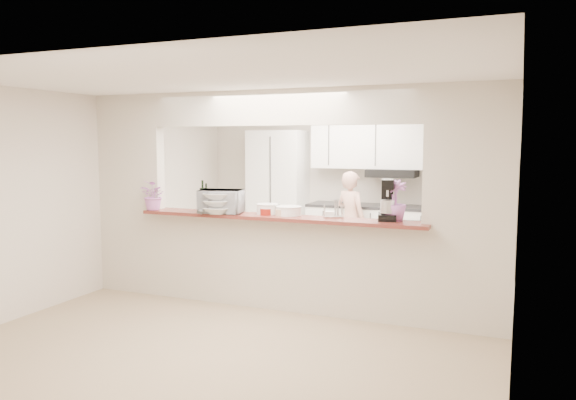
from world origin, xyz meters
The scene contains 19 objects.
floor centered at (0.00, 0.00, 0.00)m, with size 6.00×6.00×0.00m, color tan.
tile_overlay centered at (0.00, 1.55, 0.01)m, with size 5.00×2.90×0.01m, color beige.
partition centered at (0.00, 0.00, 1.48)m, with size 5.00×0.15×2.50m.
bar_counter centered at (0.00, 0.00, 0.58)m, with size 3.40×0.38×1.09m.
kitchen_cabinets centered at (-0.19, 2.72, 0.97)m, with size 3.15×0.62×2.25m.
refrigerator centered at (2.05, 2.65, 0.85)m, with size 0.75×0.70×1.70m, color #A8A7AC.
flower_left centered at (-1.60, -0.15, 1.27)m, with size 0.33×0.28×0.36m, color pink.
wine_bottle_a centered at (-1.05, 0.07, 1.23)m, with size 0.07×0.07×0.37m.
wine_bottle_b centered at (-1.00, 0.07, 1.22)m, with size 0.07×0.07×0.33m.
toaster_oven centered at (-0.70, -0.10, 1.23)m, with size 0.50×0.34×0.27m, color #A8A8AD.
serving_bowls centered at (-0.70, -0.17, 1.21)m, with size 0.32×0.32×0.24m, color silver.
plate_stack_a centered at (-0.16, 0.03, 1.15)m, with size 0.26×0.26×0.12m.
plate_stack_b centered at (0.10, 0.03, 1.14)m, with size 0.30×0.30×0.10m.
red_bowl centered at (-0.15, -0.03, 1.13)m, with size 0.16×0.16×0.07m, color maroon.
tan_bowl centered at (0.05, -0.03, 1.13)m, with size 0.16×0.16×0.08m, color beige.
utensil_caddy centered at (0.63, 0.05, 1.18)m, with size 0.25×0.20×0.20m.
stand_mixer centered at (1.22, 0.06, 1.29)m, with size 0.25×0.33×0.44m.
flower_right centered at (1.30, 0.05, 1.31)m, with size 0.24×0.24×0.43m, color #BE6BC7.
person centered at (0.18, 2.30, 0.73)m, with size 0.54×0.35×1.47m, color #D59E8A.
Camera 1 is at (2.51, -5.80, 1.93)m, focal length 35.00 mm.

